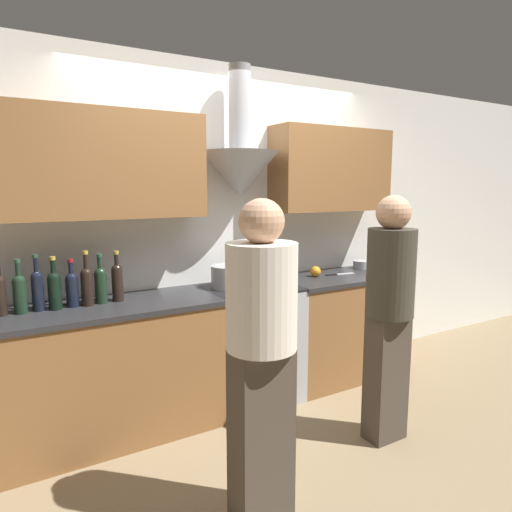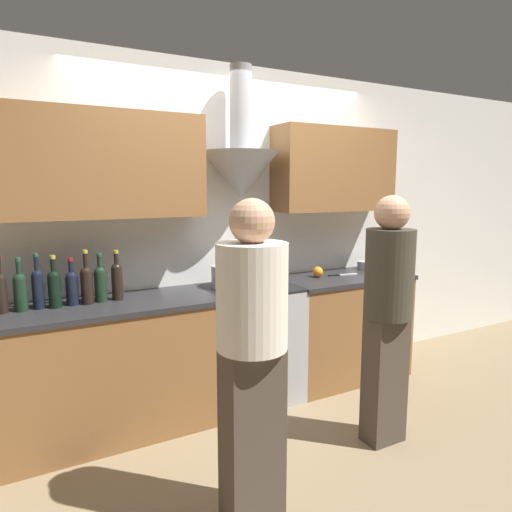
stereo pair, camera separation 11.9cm
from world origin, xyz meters
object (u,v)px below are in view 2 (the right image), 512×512
wine_bottle_4 (54,287)px  wine_bottle_5 (72,286)px  wine_bottle_1 (1,291)px  wine_bottle_8 (117,279)px  mixing_bowl (269,280)px  person_foreground_left (252,350)px  orange_fruit (318,272)px  wine_bottle_6 (87,283)px  wine_bottle_3 (38,287)px  saucepan (365,265)px  stove_range (250,342)px  wine_bottle_7 (100,282)px  stock_pot (229,277)px  wine_bottle_2 (20,290)px  person_foreground_right (388,308)px

wine_bottle_4 → wine_bottle_5: (0.10, 0.02, -0.01)m
wine_bottle_1 → wine_bottle_8: size_ratio=1.03×
wine_bottle_5 → mixing_bowl: bearing=-3.6°
person_foreground_left → orange_fruit: bearing=43.8°
wine_bottle_6 → person_foreground_left: bearing=-65.6°
wine_bottle_4 → person_foreground_left: size_ratio=0.21×
wine_bottle_1 → wine_bottle_3: size_ratio=0.99×
saucepan → mixing_bowl: bearing=-171.2°
stove_range → wine_bottle_7: wine_bottle_7 is taller
wine_bottle_5 → wine_bottle_7: bearing=0.8°
wine_bottle_5 → wine_bottle_8: (0.29, 0.00, 0.02)m
wine_bottle_5 → person_foreground_left: person_foreground_left is taller
saucepan → person_foreground_left: bearing=-145.0°
stove_range → wine_bottle_1: 1.76m
wine_bottle_8 → stock_pot: bearing=-1.8°
wine_bottle_8 → orange_fruit: 1.66m
stove_range → wine_bottle_6: bearing=177.9°
wine_bottle_2 → person_foreground_right: person_foreground_right is taller
wine_bottle_5 → person_foreground_left: (0.65, -1.25, -0.14)m
stove_range → wine_bottle_2: 1.66m
wine_bottle_1 → saucepan: wine_bottle_1 is taller
wine_bottle_6 → stock_pot: 1.02m
stock_pot → person_foreground_right: bearing=-57.6°
mixing_bowl → saucepan: size_ratio=1.45×
wine_bottle_7 → orange_fruit: size_ratio=3.64×
wine_bottle_4 → wine_bottle_3: bearing=167.6°
wine_bottle_8 → person_foreground_right: bearing=-35.3°
stock_pot → mixing_bowl: bearing=-12.3°
wine_bottle_3 → wine_bottle_6: 0.29m
wine_bottle_1 → mixing_bowl: (1.82, -0.09, -0.10)m
stove_range → stock_pot: size_ratio=3.36×
wine_bottle_7 → orange_fruit: 1.76m
wine_bottle_3 → wine_bottle_4: size_ratio=1.05×
stove_range → wine_bottle_4: 1.48m
orange_fruit → wine_bottle_7: bearing=179.5°
wine_bottle_2 → saucepan: (2.85, 0.09, -0.10)m
wine_bottle_7 → stock_pot: 0.93m
wine_bottle_4 → orange_fruit: wine_bottle_4 is taller
wine_bottle_1 → wine_bottle_2: wine_bottle_1 is taller
wine_bottle_3 → wine_bottle_6: (0.29, -0.02, -0.00)m
stove_range → mixing_bowl: mixing_bowl is taller
stove_range → person_foreground_left: size_ratio=0.56×
stock_pot → mixing_bowl: stock_pot is taller
stove_range → wine_bottle_7: 1.23m
orange_fruit → person_foreground_right: person_foreground_right is taller
wine_bottle_4 → wine_bottle_5: 0.11m
wine_bottle_5 → person_foreground_right: 2.03m
wine_bottle_5 → orange_fruit: wine_bottle_5 is taller
wine_bottle_8 → person_foreground_right: person_foreground_right is taller
wine_bottle_2 → saucepan: 2.85m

